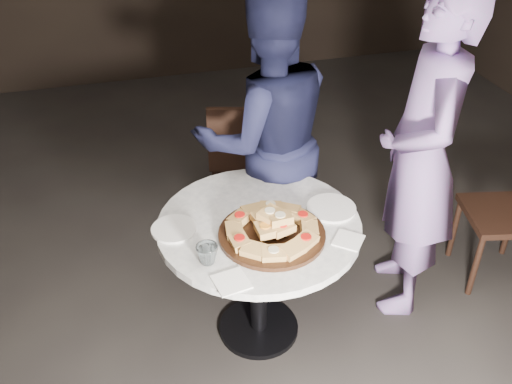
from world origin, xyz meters
TOP-DOWN VIEW (x-y plane):
  - floor at (0.00, 0.00)m, footprint 7.00×7.00m
  - table at (-0.02, 0.08)m, footprint 1.13×1.13m
  - serving_board at (0.00, -0.03)m, footprint 0.52×0.52m
  - focaccia_pile at (0.01, -0.03)m, footprint 0.40×0.41m
  - plate_left at (-0.39, 0.13)m, footprint 0.25×0.25m
  - plate_right at (0.32, 0.09)m, footprint 0.28×0.28m
  - water_glass at (-0.29, -0.12)m, footprint 0.11×0.11m
  - napkin_near at (-0.23, -0.26)m, footprint 0.15×0.15m
  - napkin_far at (0.31, -0.14)m, footprint 0.16×0.16m
  - chair_far at (0.14, 1.07)m, footprint 0.47×0.48m
  - diner_navy at (0.17, 0.62)m, footprint 0.78×0.61m
  - diner_teal at (0.78, 0.15)m, footprint 0.59×0.72m

SIDE VIEW (x-z plane):
  - floor at x=0.00m, z-range 0.00..0.00m
  - chair_far at x=0.14m, z-range 0.06..0.87m
  - table at x=-0.02m, z-range 0.21..0.90m
  - napkin_far at x=0.31m, z-range 0.68..0.69m
  - napkin_near at x=-0.23m, z-range 0.68..0.69m
  - plate_left at x=-0.39m, z-range 0.68..0.69m
  - plate_right at x=0.32m, z-range 0.68..0.70m
  - serving_board at x=0.00m, z-range 0.68..0.70m
  - water_glass at x=-0.29m, z-range 0.68..0.77m
  - focaccia_pile at x=0.01m, z-range 0.68..0.79m
  - diner_navy at x=0.17m, z-range 0.00..1.58m
  - diner_teal at x=0.78m, z-range 0.00..1.69m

